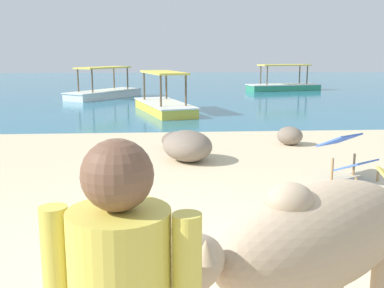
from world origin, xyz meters
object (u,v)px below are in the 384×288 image
(deck_chair_far, at_px, (347,154))
(cow, at_px, (313,240))
(boat_green, at_px, (283,85))
(boat_white, at_px, (104,91))
(boat_yellow, at_px, (164,104))

(deck_chair_far, bearing_deg, cow, -56.41)
(deck_chair_far, distance_m, boat_green, 16.63)
(boat_white, bearing_deg, cow, -133.50)
(boat_yellow, height_order, boat_white, same)
(deck_chair_far, relative_size, boat_green, 0.24)
(boat_yellow, distance_m, boat_green, 10.13)
(cow, bearing_deg, deck_chair_far, -148.53)
(cow, xyz_separation_m, boat_yellow, (-0.77, 12.14, -0.51))
(deck_chair_far, distance_m, boat_yellow, 8.58)
(boat_green, bearing_deg, deck_chair_far, 66.75)
(deck_chair_far, relative_size, boat_white, 0.25)
(deck_chair_far, xyz_separation_m, boat_yellow, (-2.64, 8.16, -0.13))
(deck_chair_far, xyz_separation_m, boat_white, (-5.09, 13.04, -0.13))
(deck_chair_far, relative_size, boat_yellow, 0.24)
(cow, height_order, deck_chair_far, cow)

